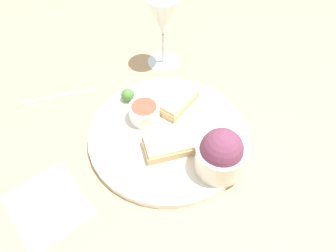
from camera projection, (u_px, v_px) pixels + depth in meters
name	position (u px, v px, depth m)	size (l,w,h in m)	color
ground_plane	(168.00, 136.00, 0.68)	(4.00, 4.00, 0.00)	tan
dinner_plate	(168.00, 134.00, 0.67)	(0.32, 0.32, 0.01)	silver
salad_bowl	(221.00, 154.00, 0.58)	(0.09, 0.09, 0.09)	silver
sauce_ramekin	(144.00, 112.00, 0.67)	(0.06, 0.06, 0.04)	white
cheese_toast_near	(176.00, 100.00, 0.71)	(0.11, 0.08, 0.03)	tan
cheese_toast_far	(168.00, 145.00, 0.63)	(0.11, 0.09, 0.03)	tan
wine_glass	(163.00, 20.00, 0.74)	(0.08, 0.08, 0.17)	silver
garnish	(128.00, 95.00, 0.71)	(0.03, 0.03, 0.03)	#477533
napkin	(48.00, 206.00, 0.57)	(0.12, 0.14, 0.01)	beige
fork	(60.00, 96.00, 0.75)	(0.16, 0.08, 0.01)	silver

